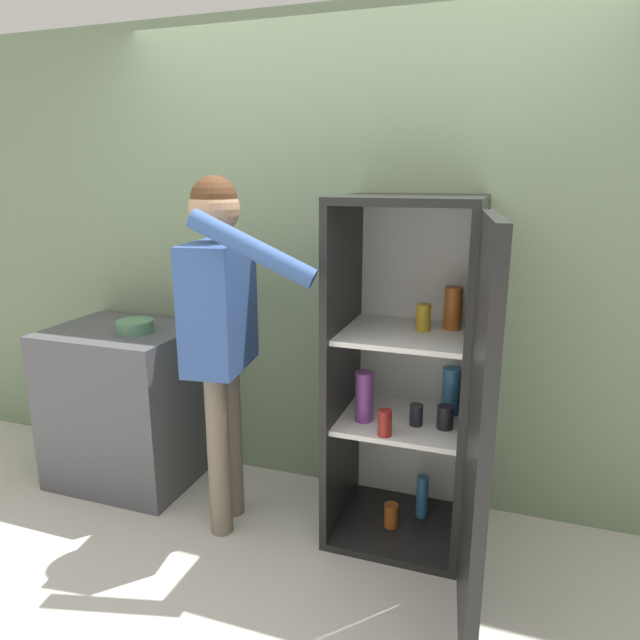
% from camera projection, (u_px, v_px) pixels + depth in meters
% --- Properties ---
extents(ground_plane, '(12.00, 12.00, 0.00)m').
position_uv_depth(ground_plane, '(287.00, 593.00, 2.45)').
color(ground_plane, beige).
extents(wall_back, '(7.00, 0.06, 2.55)m').
position_uv_depth(wall_back, '(354.00, 265.00, 3.02)').
color(wall_back, gray).
rests_on(wall_back, ground_plane).
extents(refrigerator, '(0.77, 1.25, 1.66)m').
position_uv_depth(refrigerator, '(420.00, 384.00, 2.59)').
color(refrigerator, black).
rests_on(refrigerator, ground_plane).
extents(person, '(0.71, 0.56, 1.74)m').
position_uv_depth(person, '(221.00, 312.00, 2.68)').
color(person, '#726656').
rests_on(person, ground_plane).
extents(counter, '(0.79, 0.63, 0.91)m').
position_uv_depth(counter, '(127.00, 404.00, 3.29)').
color(counter, '#4C4C51').
rests_on(counter, ground_plane).
extents(bowl, '(0.20, 0.20, 0.07)m').
position_uv_depth(bowl, '(135.00, 326.00, 3.10)').
color(bowl, '#517F5B').
rests_on(bowl, counter).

